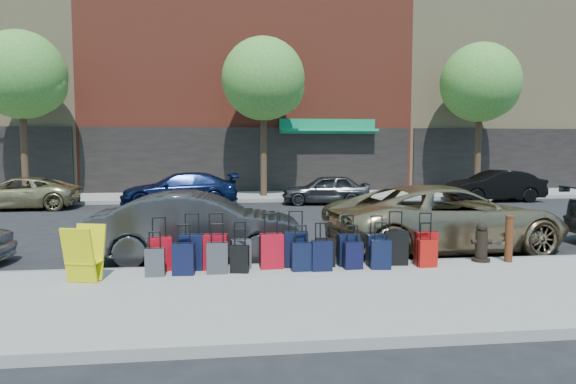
{
  "coord_description": "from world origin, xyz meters",
  "views": [
    {
      "loc": [
        -1.35,
        -14.27,
        2.42
      ],
      "look_at": [
        0.26,
        -1.5,
        1.29
      ],
      "focal_mm": 32.0,
      "sensor_mm": 36.0,
      "label": 1
    }
  ],
  "objects": [
    {
      "name": "suitcase_front_8",
      "position": [
        1.57,
        -4.81,
        0.45
      ],
      "size": [
        0.4,
        0.22,
        0.95
      ],
      "rotation": [
        0.0,
        0.0,
        -0.0
      ],
      "color": "black",
      "rests_on": "sidewalk_near"
    },
    {
      "name": "sidewalk_far",
      "position": [
        0.0,
        10.0,
        0.07
      ],
      "size": [
        60.0,
        4.0,
        0.15
      ],
      "primitive_type": "cube",
      "color": "gray",
      "rests_on": "ground"
    },
    {
      "name": "suitcase_front_7",
      "position": [
        1.0,
        -4.81,
        0.46
      ],
      "size": [
        0.42,
        0.25,
        0.98
      ],
      "rotation": [
        0.0,
        0.0,
        0.07
      ],
      "color": "black",
      "rests_on": "sidewalk_near"
    },
    {
      "name": "sidewalk_near",
      "position": [
        0.0,
        -6.5,
        0.07
      ],
      "size": [
        60.0,
        4.0,
        0.15
      ],
      "primitive_type": "cube",
      "color": "gray",
      "rests_on": "ground"
    },
    {
      "name": "suitcase_front_5",
      "position": [
        -0.0,
        -4.77,
        0.49
      ],
      "size": [
        0.46,
        0.27,
        1.08
      ],
      "rotation": [
        0.0,
        0.0,
        -0.06
      ],
      "color": "black",
      "rests_on": "sidewalk_near"
    },
    {
      "name": "car_far_1",
      "position": [
        -3.14,
        7.03,
        0.68
      ],
      "size": [
        4.87,
        2.33,
        1.37
      ],
      "primitive_type": "imported",
      "rotation": [
        0.0,
        0.0,
        -1.48
      ],
      "color": "#0E183D",
      "rests_on": "ground"
    },
    {
      "name": "suitcase_front_2",
      "position": [
        -1.51,
        -4.81,
        0.48
      ],
      "size": [
        0.47,
        0.3,
        1.06
      ],
      "rotation": [
        0.0,
        0.0,
        -0.14
      ],
      "color": "maroon",
      "rests_on": "sidewalk_near"
    },
    {
      "name": "suitcase_back_1",
      "position": [
        -2.07,
        -5.13,
        0.43
      ],
      "size": [
        0.4,
        0.25,
        0.91
      ],
      "rotation": [
        0.0,
        0.0,
        -0.09
      ],
      "color": "black",
      "rests_on": "sidewalk_near"
    },
    {
      "name": "suitcase_front_9",
      "position": [
        1.94,
        -4.84,
        0.48
      ],
      "size": [
        0.45,
        0.27,
        1.04
      ],
      "rotation": [
        0.0,
        0.0,
        -0.07
      ],
      "color": "black",
      "rests_on": "sidewalk_near"
    },
    {
      "name": "car_far_0",
      "position": [
        -9.29,
        6.68,
        0.62
      ],
      "size": [
        4.54,
        2.21,
        1.24
      ],
      "primitive_type": "imported",
      "rotation": [
        0.0,
        0.0,
        -1.54
      ],
      "color": "tan",
      "rests_on": "ground"
    },
    {
      "name": "car_far_3",
      "position": [
        10.57,
        7.06,
        0.69
      ],
      "size": [
        4.23,
        1.54,
        1.39
      ],
      "primitive_type": "imported",
      "rotation": [
        0.0,
        0.0,
        -1.55
      ],
      "color": "black",
      "rests_on": "ground"
    },
    {
      "name": "suitcase_back_3",
      "position": [
        -1.08,
        -5.09,
        0.4
      ],
      "size": [
        0.36,
        0.25,
        0.8
      ],
      "rotation": [
        0.0,
        0.0,
        -0.19
      ],
      "color": "black",
      "rests_on": "sidewalk_near"
    },
    {
      "name": "display_rack",
      "position": [
        -3.7,
        -5.39,
        0.62
      ],
      "size": [
        0.66,
        0.7,
        0.94
      ],
      "rotation": [
        0.0,
        0.0,
        -0.26
      ],
      "color": "#D2CC0B",
      "rests_on": "sidewalk_near"
    },
    {
      "name": "suitcase_back_8",
      "position": [
        1.54,
        -5.14,
        0.42
      ],
      "size": [
        0.4,
        0.26,
        0.88
      ],
      "rotation": [
        0.0,
        0.0,
        -0.14
      ],
      "color": "black",
      "rests_on": "sidewalk_near"
    },
    {
      "name": "suitcase_back_7",
      "position": [
        1.03,
        -5.07,
        0.41
      ],
      "size": [
        0.35,
        0.21,
        0.82
      ],
      "rotation": [
        0.0,
        0.0,
        0.04
      ],
      "color": "black",
      "rests_on": "sidewalk_near"
    },
    {
      "name": "suitcase_back_5",
      "position": [
        0.05,
        -5.1,
        0.41
      ],
      "size": [
        0.36,
        0.21,
        0.85
      ],
      "rotation": [
        0.0,
        0.0,
        0.02
      ],
      "color": "black",
      "rests_on": "sidewalk_near"
    },
    {
      "name": "suitcase_back_0",
      "position": [
        -2.57,
        -5.17,
        0.4
      ],
      "size": [
        0.34,
        0.2,
        0.8
      ],
      "rotation": [
        0.0,
        0.0,
        0.03
      ],
      "color": "#39393E",
      "rests_on": "sidewalk_near"
    },
    {
      "name": "car_near_1",
      "position": [
        -1.86,
        -3.3,
        0.73
      ],
      "size": [
        4.48,
        1.73,
        1.46
      ],
      "primitive_type": "imported",
      "rotation": [
        0.0,
        0.0,
        1.53
      ],
      "color": "#343436",
      "rests_on": "ground"
    },
    {
      "name": "fire_hydrant",
      "position": [
        3.72,
        -4.77,
        0.51
      ],
      "size": [
        0.4,
        0.35,
        0.79
      ],
      "rotation": [
        0.0,
        0.0,
        -0.12
      ],
      "color": "black",
      "rests_on": "sidewalk_near"
    },
    {
      "name": "ground",
      "position": [
        0.0,
        0.0,
        0.0
      ],
      "size": [
        120.0,
        120.0,
        0.0
      ],
      "primitive_type": "plane",
      "color": "black",
      "rests_on": "ground"
    },
    {
      "name": "car_near_2",
      "position": [
        3.76,
        -3.04,
        0.77
      ],
      "size": [
        5.83,
        3.23,
        1.54
      ],
      "primitive_type": "imported",
      "rotation": [
        0.0,
        0.0,
        1.7
      ],
      "color": "#917C59",
      "rests_on": "ground"
    },
    {
      "name": "suitcase_back_6",
      "position": [
        0.43,
        -5.13,
        0.43
      ],
      "size": [
        0.38,
        0.22,
        0.89
      ],
      "rotation": [
        0.0,
        0.0,
        -0.02
      ],
      "color": "black",
      "rests_on": "sidewalk_near"
    },
    {
      "name": "tree_center",
      "position": [
        0.64,
        9.5,
        5.41
      ],
      "size": [
        3.8,
        3.8,
        7.27
      ],
      "color": "black",
      "rests_on": "sidewalk_far"
    },
    {
      "name": "suitcase_front_0",
      "position": [
        -2.53,
        -4.76,
        0.46
      ],
      "size": [
        0.45,
        0.31,
        1.0
      ],
      "rotation": [
        0.0,
        0.0,
        0.21
      ],
      "color": "#A30A16",
      "rests_on": "sidewalk_near"
    },
    {
      "name": "car_far_2",
      "position": [
        2.92,
        6.91,
        0.63
      ],
      "size": [
        3.83,
        1.87,
        1.26
      ],
      "primitive_type": "imported",
      "rotation": [
        0.0,
        0.0,
        -1.68
      ],
      "color": "#353537",
      "rests_on": "ground"
    },
    {
      "name": "curb_far",
      "position": [
        0.0,
        7.98,
        0.07
      ],
      "size": [
        60.0,
        0.08,
        0.15
      ],
      "primitive_type": "cube",
      "color": "gray",
      "rests_on": "ground"
    },
    {
      "name": "tree_left",
      "position": [
        -9.86,
        9.5,
        5.41
      ],
      "size": [
        3.8,
        3.8,
        7.27
      ],
      "color": "black",
      "rests_on": "sidewalk_far"
    },
    {
      "name": "suitcase_front_4",
      "position": [
        -0.47,
        -4.84,
        0.48
      ],
      "size": [
        0.45,
        0.27,
        1.04
      ],
      "rotation": [
        0.0,
        0.0,
        0.07
      ],
      "color": "#A20A1A",
      "rests_on": "sidewalk_near"
    },
    {
      "name": "curb_near",
      "position": [
        0.0,
        -4.48,
        0.07
      ],
      "size": [
        60.0,
        0.08,
        0.15
      ],
      "primitive_type": "cube",
      "color": "gray",
      "rests_on": "ground"
    },
    {
      "name": "tree_right",
      "position": [
        11.14,
        9.5,
        5.41
      ],
      "size": [
        3.8,
        3.8,
        7.27
      ],
      "color": "black",
      "rests_on": "sidewalk_far"
    },
    {
      "name": "building_right",
      "position": [
        16.0,
        17.99,
        8.98
      ],
      "size": [
        15.0,
        12.12,
        18.0
      ],
      "color": "#99855D",
      "rests_on": "ground"
    },
    {
      "name": "suitcase_front_6",
      "position": [
        0.56,
        -4.81,
        0.42
      ],
      "size": [
        0.37,
        0.23,
        0.86
      ],
      "rotation": [
        0.0,
        0.0,
        -0.09
      ],
      "color": "black",
      "rests_on": "sidewalk_near"
    },
    {
      "name": "suitcase_back_10",
      "position": [
        2.46,
        -5.09,
        0.41
      ],
      "size": [
        0.37,
        0.23,
        0.85
      ],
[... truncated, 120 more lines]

